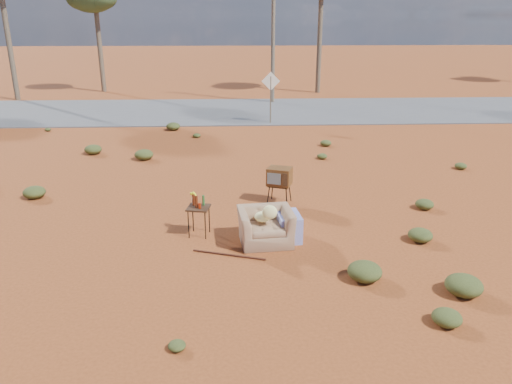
{
  "coord_description": "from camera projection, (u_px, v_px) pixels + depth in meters",
  "views": [
    {
      "loc": [
        -0.06,
        -9.24,
        4.43
      ],
      "look_at": [
        0.39,
        0.95,
        0.8
      ],
      "focal_mm": 35.0,
      "sensor_mm": 36.0,
      "label": 1
    }
  ],
  "objects": [
    {
      "name": "armchair",
      "position": [
        270.0,
        222.0,
        10.17
      ],
      "size": [
        1.33,
        0.94,
        0.95
      ],
      "rotation": [
        0.0,
        0.0,
        0.11
      ],
      "color": "#936D50",
      "rests_on": "ground"
    },
    {
      "name": "tv_unit",
      "position": [
        279.0,
        177.0,
        12.23
      ],
      "size": [
        0.68,
        0.62,
        0.91
      ],
      "rotation": [
        0.0,
        0.0,
        -0.35
      ],
      "color": "black",
      "rests_on": "ground"
    },
    {
      "name": "highway",
      "position": [
        235.0,
        111.0,
        24.29
      ],
      "size": [
        140.0,
        7.0,
        0.04
      ],
      "primitive_type": "cube",
      "color": "#565659",
      "rests_on": "ground"
    },
    {
      "name": "ground",
      "position": [
        239.0,
        245.0,
        10.18
      ],
      "size": [
        140.0,
        140.0,
        0.0
      ],
      "primitive_type": "plane",
      "color": "#92421D",
      "rests_on": "ground"
    },
    {
      "name": "scrub_patch",
      "position": [
        208.0,
        174.0,
        14.25
      ],
      "size": [
        17.49,
        8.07,
        0.33
      ],
      "color": "#414A20",
      "rests_on": "ground"
    },
    {
      "name": "rusty_bar",
      "position": [
        229.0,
        255.0,
        9.71
      ],
      "size": [
        1.43,
        0.5,
        0.04
      ],
      "primitive_type": "cylinder",
      "rotation": [
        0.0,
        1.57,
        -0.32
      ],
      "color": "#491E13",
      "rests_on": "ground"
    },
    {
      "name": "road_sign",
      "position": [
        271.0,
        88.0,
        21.03
      ],
      "size": [
        0.78,
        0.06,
        2.19
      ],
      "color": "brown",
      "rests_on": "ground"
    },
    {
      "name": "side_table",
      "position": [
        197.0,
        205.0,
        10.43
      ],
      "size": [
        0.52,
        0.52,
        0.92
      ],
      "rotation": [
        0.0,
        0.0,
        -0.19
      ],
      "color": "#372114",
      "rests_on": "ground"
    },
    {
      "name": "utility_pole_center",
      "position": [
        273.0,
        21.0,
        25.34
      ],
      "size": [
        1.4,
        0.2,
        8.0
      ],
      "color": "brown",
      "rests_on": "ground"
    }
  ]
}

